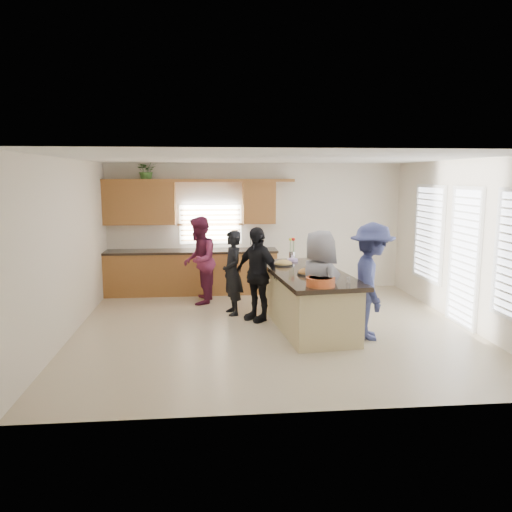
{
  "coord_description": "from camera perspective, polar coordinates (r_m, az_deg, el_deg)",
  "views": [
    {
      "loc": [
        -1.05,
        -7.98,
        2.52
      ],
      "look_at": [
        -0.23,
        0.52,
        1.15
      ],
      "focal_mm": 35.0,
      "sensor_mm": 36.0,
      "label": 1
    }
  ],
  "objects": [
    {
      "name": "platter_back",
      "position": [
        8.89,
        3.14,
        -0.9
      ],
      "size": [
        0.35,
        0.35,
        0.14
      ],
      "color": "black",
      "rests_on": "island"
    },
    {
      "name": "woman_right_back",
      "position": [
        7.94,
        13.06,
        -2.82
      ],
      "size": [
        0.93,
        1.3,
        1.82
      ],
      "primitive_type": "imported",
      "rotation": [
        0.0,
        0.0,
        1.34
      ],
      "color": "navy",
      "rests_on": "ground"
    },
    {
      "name": "right_wall_glazing",
      "position": [
        9.01,
        22.86,
        0.88
      ],
      "size": [
        0.06,
        4.0,
        2.25
      ],
      "color": "white",
      "rests_on": "ground"
    },
    {
      "name": "back_cabinetry",
      "position": [
        10.84,
        -7.63,
        0.5
      ],
      "size": [
        4.08,
        0.66,
        2.46
      ],
      "color": "olive",
      "rests_on": "ground"
    },
    {
      "name": "flower_vase",
      "position": [
        9.52,
        4.14,
        0.95
      ],
      "size": [
        0.14,
        0.14,
        0.42
      ],
      "color": "silver",
      "rests_on": "island"
    },
    {
      "name": "woman_left_front",
      "position": [
        8.73,
        0.09,
        -2.07
      ],
      "size": [
        0.94,
        1.0,
        1.66
      ],
      "primitive_type": "imported",
      "rotation": [
        0.0,
        0.0,
        -0.87
      ],
      "color": "black",
      "rests_on": "ground"
    },
    {
      "name": "potted_plant",
      "position": [
        10.88,
        -12.39,
        9.54
      ],
      "size": [
        0.55,
        0.52,
        0.48
      ],
      "primitive_type": "imported",
      "rotation": [
        0.0,
        0.0,
        0.43
      ],
      "color": "#3E6D2B",
      "rests_on": "back_cabinetry"
    },
    {
      "name": "woman_right_front",
      "position": [
        7.55,
        7.26,
        -3.63
      ],
      "size": [
        0.82,
        0.99,
        1.73
      ],
      "primitive_type": "imported",
      "rotation": [
        0.0,
        0.0,
        1.94
      ],
      "color": "gray",
      "rests_on": "ground"
    },
    {
      "name": "platter_mid",
      "position": [
        8.62,
        6.97,
        -1.27
      ],
      "size": [
        0.45,
        0.45,
        0.18
      ],
      "color": "black",
      "rests_on": "island"
    },
    {
      "name": "room_shell",
      "position": [
        8.07,
        2.0,
        4.7
      ],
      "size": [
        6.52,
        6.02,
        2.81
      ],
      "color": "silver",
      "rests_on": "ground"
    },
    {
      "name": "clear_cup",
      "position": [
        7.54,
        10.5,
        -2.73
      ],
      "size": [
        0.07,
        0.07,
        0.09
      ],
      "primitive_type": "cylinder",
      "color": "white",
      "rests_on": "island"
    },
    {
      "name": "island",
      "position": [
        8.47,
        5.88,
        -5.08
      ],
      "size": [
        1.41,
        2.8,
        0.95
      ],
      "rotation": [
        0.0,
        0.0,
        0.1
      ],
      "color": "tan",
      "rests_on": "ground"
    },
    {
      "name": "woman_left_back",
      "position": [
        9.12,
        -2.7,
        -1.92
      ],
      "size": [
        0.49,
        0.64,
        1.55
      ],
      "primitive_type": "imported",
      "rotation": [
        0.0,
        0.0,
        -1.34
      ],
      "color": "black",
      "rests_on": "ground"
    },
    {
      "name": "platter_front",
      "position": [
        8.1,
        6.02,
        -1.92
      ],
      "size": [
        0.38,
        0.38,
        0.15
      ],
      "color": "black",
      "rests_on": "island"
    },
    {
      "name": "floor",
      "position": [
        8.44,
        1.93,
        -8.28
      ],
      "size": [
        6.5,
        6.5,
        0.0
      ],
      "primitive_type": "plane",
      "color": "tan",
      "rests_on": "ground"
    },
    {
      "name": "salad_bowl",
      "position": [
        7.25,
        7.39,
        -2.88
      ],
      "size": [
        0.42,
        0.42,
        0.13
      ],
      "color": "#C95324",
      "rests_on": "island"
    },
    {
      "name": "plate_stack",
      "position": [
        9.33,
        4.19,
        -0.45
      ],
      "size": [
        0.2,
        0.2,
        0.05
      ],
      "primitive_type": "cylinder",
      "color": "#B392D5",
      "rests_on": "island"
    },
    {
      "name": "woman_left_mid",
      "position": [
        9.94,
        -6.52,
        -0.5
      ],
      "size": [
        0.76,
        0.92,
        1.74
      ],
      "primitive_type": "imported",
      "rotation": [
        0.0,
        0.0,
        -1.7
      ],
      "color": "maroon",
      "rests_on": "ground"
    }
  ]
}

